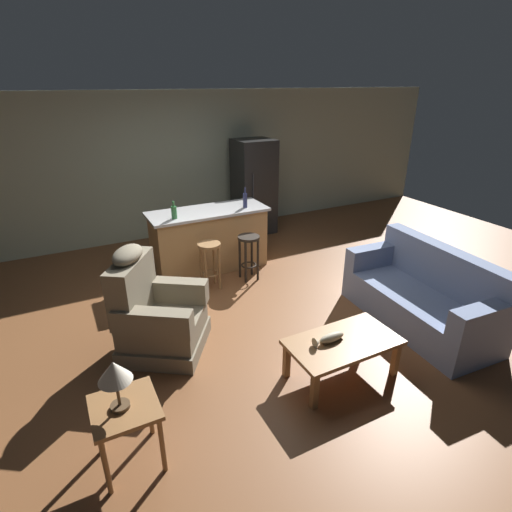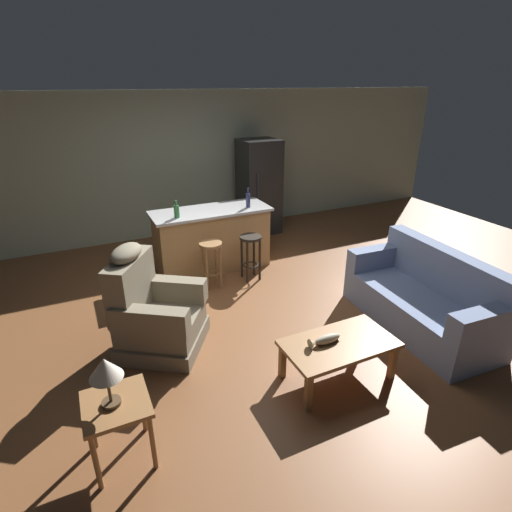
% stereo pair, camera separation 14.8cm
% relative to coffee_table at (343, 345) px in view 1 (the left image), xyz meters
% --- Properties ---
extents(ground_plane, '(12.00, 12.00, 0.00)m').
position_rel_coffee_table_xyz_m(ground_plane, '(-0.24, 1.64, -0.36)').
color(ground_plane, brown).
extents(back_wall, '(12.00, 0.05, 2.60)m').
position_rel_coffee_table_xyz_m(back_wall, '(-0.24, 4.76, 0.94)').
color(back_wall, '#9EA88E').
rests_on(back_wall, ground_plane).
extents(coffee_table, '(1.10, 0.60, 0.42)m').
position_rel_coffee_table_xyz_m(coffee_table, '(0.00, 0.00, 0.00)').
color(coffee_table, olive).
rests_on(coffee_table, ground_plane).
extents(fish_figurine, '(0.34, 0.10, 0.10)m').
position_rel_coffee_table_xyz_m(fish_figurine, '(-0.14, 0.04, 0.10)').
color(fish_figurine, '#4C3823').
rests_on(fish_figurine, coffee_table).
extents(couch, '(0.96, 1.95, 0.94)m').
position_rel_coffee_table_xyz_m(couch, '(1.49, 0.34, -0.02)').
color(couch, '#707FA3').
rests_on(couch, ground_plane).
extents(recliner_near_lamp, '(1.16, 1.16, 1.20)m').
position_rel_coffee_table_xyz_m(recliner_near_lamp, '(-1.51, 1.30, 0.06)').
color(recliner_near_lamp, '#756B56').
rests_on(recliner_near_lamp, ground_plane).
extents(end_table, '(0.48, 0.48, 0.56)m').
position_rel_coffee_table_xyz_m(end_table, '(-2.07, -0.05, 0.10)').
color(end_table, olive).
rests_on(end_table, ground_plane).
extents(table_lamp, '(0.24, 0.24, 0.41)m').
position_rel_coffee_table_xyz_m(table_lamp, '(-2.10, -0.06, 0.50)').
color(table_lamp, '#4C3823').
rests_on(table_lamp, end_table).
extents(kitchen_island, '(1.80, 0.70, 0.95)m').
position_rel_coffee_table_xyz_m(kitchen_island, '(-0.24, 2.99, 0.11)').
color(kitchen_island, '#AD7F4C').
rests_on(kitchen_island, ground_plane).
extents(bar_stool_left, '(0.32, 0.32, 0.68)m').
position_rel_coffee_table_xyz_m(bar_stool_left, '(-0.47, 2.36, 0.11)').
color(bar_stool_left, olive).
rests_on(bar_stool_left, ground_plane).
extents(bar_stool_right, '(0.32, 0.32, 0.68)m').
position_rel_coffee_table_xyz_m(bar_stool_right, '(0.14, 2.36, 0.11)').
color(bar_stool_right, black).
rests_on(bar_stool_right, ground_plane).
extents(refrigerator, '(0.70, 0.69, 1.76)m').
position_rel_coffee_table_xyz_m(refrigerator, '(1.16, 4.19, 0.52)').
color(refrigerator, black).
rests_on(refrigerator, ground_plane).
extents(bottle_tall_green, '(0.08, 0.08, 0.25)m').
position_rel_coffee_table_xyz_m(bottle_tall_green, '(-0.79, 2.83, 0.68)').
color(bottle_tall_green, '#2D6B38').
rests_on(bottle_tall_green, kitchen_island).
extents(bottle_short_amber, '(0.07, 0.07, 0.31)m').
position_rel_coffee_table_xyz_m(bottle_short_amber, '(0.33, 2.86, 0.70)').
color(bottle_short_amber, '#23284C').
rests_on(bottle_short_amber, kitchen_island).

